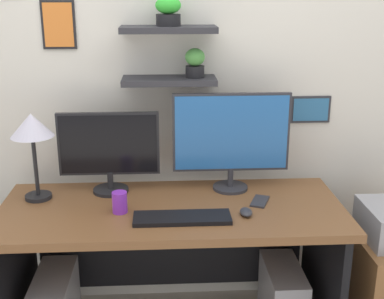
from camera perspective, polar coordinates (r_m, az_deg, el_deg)
name	(u,v)px	position (r m, az deg, el deg)	size (l,w,h in m)	color
back_wall_assembly	(169,67)	(2.70, -2.61, 9.25)	(4.40, 0.24, 2.70)	silver
desk	(172,241)	(2.59, -2.25, -10.14)	(1.65, 0.68, 0.75)	brown
monitor_left	(109,149)	(2.59, -9.27, 0.03)	(0.51, 0.18, 0.41)	black
monitor_right	(231,137)	(2.58, 4.41, 1.40)	(0.59, 0.18, 0.50)	#2D2D33
keyboard	(182,218)	(2.31, -1.11, -7.65)	(0.44, 0.14, 0.02)	black
computer_mouse	(246,212)	(2.37, 6.06, -6.98)	(0.06, 0.09, 0.03)	#2D2D33
desk_lamp	(32,131)	(2.54, -17.46, 2.00)	(0.21, 0.21, 0.43)	black
cell_phone	(260,201)	(2.52, 7.59, -5.76)	(0.07, 0.14, 0.01)	#2D2D33
pen_cup	(120,202)	(2.40, -8.09, -5.87)	(0.07, 0.07, 0.10)	purple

